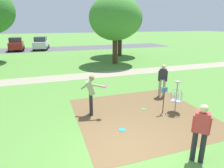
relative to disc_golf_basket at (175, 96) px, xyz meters
The scene contains 15 objects.
ground_plane 3.72m from the disc_golf_basket, 147.46° to the right, with size 160.00×160.00×0.00m, color #518438.
dirt_tee_pad 1.62m from the disc_golf_basket, behind, with size 5.38×5.23×0.01m, color brown.
disc_golf_basket is the anchor object (origin of this frame).
player_foreground_watching 3.55m from the disc_golf_basket, 164.59° to the left, with size 1.01×0.71×1.71m.
player_throwing 1.93m from the disc_golf_basket, 73.01° to the left, with size 0.48×0.45×1.71m.
player_waiting_left 3.17m from the disc_golf_basket, 114.57° to the right, with size 0.46×0.45×1.71m.
frisbee_near_basket 3.58m from the disc_golf_basket, 66.21° to the left, with size 0.24×0.24×0.02m, color green.
frisbee_by_tee 1.49m from the disc_golf_basket, 148.33° to the left, with size 0.21×0.21×0.02m, color green.
frisbee_mid_grass 2.86m from the disc_golf_basket, 165.50° to the right, with size 0.24×0.24×0.02m, color #1E93DB.
tree_near_left 11.57m from the disc_golf_basket, 83.59° to the left, with size 4.73×4.73×6.20m.
tree_mid_right 15.93m from the disc_golf_basket, 77.59° to the left, with size 5.02×5.02×6.34m.
parking_lot_strip 24.90m from the disc_golf_basket, 97.08° to the left, with size 36.00×6.00×0.01m, color #4C4C51.
parked_car_leftmost 26.03m from the disc_golf_basket, 109.83° to the left, with size 2.12×4.28×1.84m.
parked_car_center_left 25.15m from the disc_golf_basket, 102.61° to the left, with size 2.36×4.39×1.84m.
gravel_path 7.99m from the disc_golf_basket, 112.69° to the left, with size 40.00×1.76×0.00m, color gray.
Camera 1 is at (-1.97, -4.48, 3.69)m, focal length 31.20 mm.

